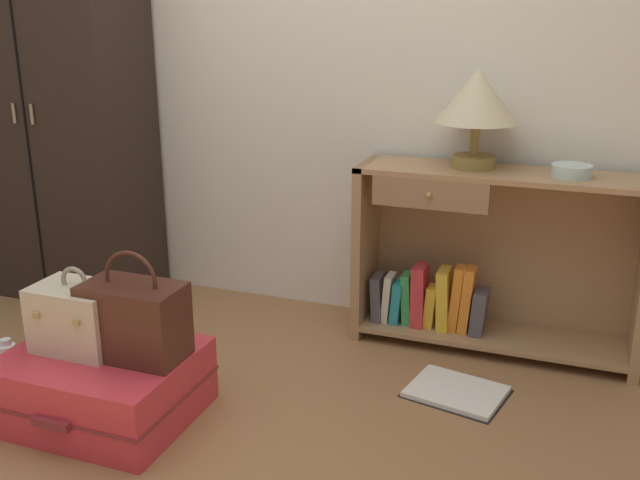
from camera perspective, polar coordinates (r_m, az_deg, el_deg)
name	(u,v)px	position (r m, az deg, el deg)	size (l,w,h in m)	color
ground_plane	(165,477)	(2.39, -12.12, -17.81)	(9.00, 9.00, 0.00)	olive
back_wall	(330,26)	(3.30, 0.83, 16.53)	(6.40, 0.10, 2.60)	silver
wardrobe	(58,107)	(3.71, -19.96, 9.83)	(0.81, 0.47, 1.85)	black
bookshelf	(483,263)	(3.08, 12.73, -1.78)	(1.16, 0.33, 0.76)	#A37A51
table_lamp	(477,100)	(2.95, 12.32, 10.74)	(0.33, 0.33, 0.39)	olive
bowl	(572,171)	(2.93, 19.26, 5.19)	(0.15, 0.15, 0.05)	silver
suitcase_large	(103,384)	(2.68, -16.77, -10.87)	(0.63, 0.54, 0.24)	#D1333D
train_case	(78,317)	(2.64, -18.54, -5.79)	(0.30, 0.22, 0.30)	beige
handbag	(134,320)	(2.52, -14.46, -6.10)	(0.34, 0.19, 0.38)	#472319
bottle	(9,364)	(3.01, -23.37, -9.01)	(0.07, 0.07, 0.20)	white
open_book_on_floor	(456,392)	(2.80, 10.70, -11.71)	(0.40, 0.35, 0.02)	white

